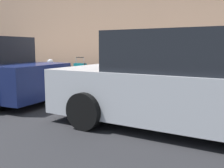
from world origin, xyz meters
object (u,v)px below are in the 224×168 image
(suitcase_olive_2, at_px, (168,83))
(suitcase_olive_9, at_px, (67,76))
(suitcase_silver_5, at_px, (120,80))
(suitcase_maroon_7, at_px, (93,78))
(suitcase_black_4, at_px, (135,80))
(suitcase_navy_3, at_px, (151,81))
(fire_hydrant, at_px, (51,71))
(suitcase_teal_1, at_px, (188,82))
(suitcase_maroon_0, at_px, (208,82))
(suitcase_teal_8, at_px, (80,75))
(suitcase_red_6, at_px, (105,79))
(parked_car_silver_0, at_px, (188,84))
(bollard_post, at_px, (34,73))

(suitcase_olive_2, xyz_separation_m, suitcase_olive_9, (3.41, -0.03, 0.01))
(suitcase_silver_5, xyz_separation_m, suitcase_maroon_7, (0.92, 0.04, 0.02))
(suitcase_black_4, bearing_deg, suitcase_navy_3, 179.51)
(suitcase_silver_5, distance_m, fire_hydrant, 2.64)
(suitcase_teal_1, xyz_separation_m, suitcase_black_4, (1.52, 0.03, -0.05))
(suitcase_black_4, distance_m, suitcase_maroon_7, 1.41)
(suitcase_maroon_0, bearing_deg, suitcase_teal_8, 0.86)
(suitcase_black_4, relative_size, suitcase_red_6, 1.02)
(suitcase_red_6, relative_size, parked_car_silver_0, 0.17)
(bollard_post, bearing_deg, suitcase_maroon_7, -175.60)
(suitcase_teal_1, height_order, bollard_post, suitcase_teal_1)
(suitcase_teal_1, distance_m, suitcase_silver_5, 2.01)
(suitcase_black_4, distance_m, parked_car_silver_0, 3.30)
(suitcase_teal_8, bearing_deg, suitcase_olive_2, 178.56)
(suitcase_black_4, distance_m, suitcase_red_6, 0.95)
(suitcase_olive_2, xyz_separation_m, suitcase_navy_3, (0.52, -0.10, 0.03))
(suitcase_teal_1, height_order, suitcase_red_6, suitcase_red_6)
(suitcase_olive_2, distance_m, suitcase_navy_3, 0.53)
(suitcase_teal_1, xyz_separation_m, suitcase_red_6, (2.47, 0.09, -0.07))
(suitcase_silver_5, relative_size, parked_car_silver_0, 0.17)
(suitcase_olive_9, bearing_deg, suitcase_navy_3, -178.56)
(suitcase_maroon_0, distance_m, fire_hydrant, 5.14)
(suitcase_navy_3, distance_m, suitcase_black_4, 0.50)
(suitcase_maroon_0, xyz_separation_m, suitcase_teal_8, (3.91, 0.06, -0.00))
(suitcase_black_4, height_order, suitcase_maroon_7, suitcase_black_4)
(bollard_post, bearing_deg, suitcase_red_6, -177.46)
(suitcase_teal_1, distance_m, bollard_post, 5.25)
(parked_car_silver_0, bearing_deg, bollard_post, -22.14)
(suitcase_silver_5, height_order, suitcase_olive_9, suitcase_silver_5)
(suitcase_olive_2, height_order, parked_car_silver_0, parked_car_silver_0)
(suitcase_navy_3, height_order, suitcase_teal_8, suitcase_teal_8)
(suitcase_maroon_7, height_order, parked_car_silver_0, parked_car_silver_0)
(suitcase_navy_3, relative_size, bollard_post, 1.31)
(suitcase_navy_3, height_order, suitcase_silver_5, suitcase_navy_3)
(suitcase_maroon_7, xyz_separation_m, parked_car_silver_0, (-3.48, 2.54, 0.34))
(suitcase_black_4, xyz_separation_m, fire_hydrant, (3.12, 0.03, 0.15))
(bollard_post, height_order, parked_car_silver_0, parked_car_silver_0)
(suitcase_maroon_0, relative_size, suitcase_navy_3, 1.14)
(fire_hydrant, bearing_deg, suitcase_olive_9, 176.63)
(suitcase_teal_8, xyz_separation_m, fire_hydrant, (1.23, 0.00, 0.07))
(suitcase_red_6, xyz_separation_m, suitcase_olive_9, (1.45, 0.02, 0.03))
(suitcase_maroon_7, distance_m, parked_car_silver_0, 4.32)
(suitcase_olive_2, height_order, suitcase_red_6, suitcase_red_6)
(suitcase_maroon_0, height_order, suitcase_navy_3, suitcase_maroon_0)
(suitcase_silver_5, height_order, fire_hydrant, fire_hydrant)
(suitcase_teal_1, height_order, suitcase_black_4, suitcase_black_4)
(suitcase_silver_5, bearing_deg, suitcase_maroon_7, 2.23)
(suitcase_teal_1, bearing_deg, suitcase_maroon_0, 179.79)
(suitcase_olive_9, bearing_deg, suitcase_maroon_0, -178.65)
(suitcase_olive_2, bearing_deg, parked_car_silver_0, 113.31)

